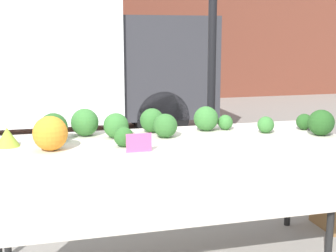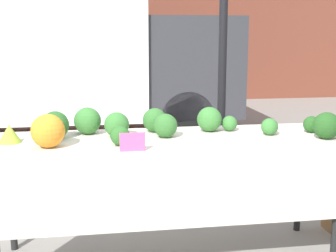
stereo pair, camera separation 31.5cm
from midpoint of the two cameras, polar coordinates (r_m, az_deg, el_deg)
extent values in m
cylinder|color=black|center=(3.95, 8.89, 5.66)|extent=(0.07, 0.07, 2.39)
cube|color=white|center=(7.25, -15.39, 9.20)|extent=(3.35, 1.82, 2.04)
cube|color=#333338|center=(7.39, 3.56, 7.38)|extent=(1.42, 1.67, 1.47)
cylinder|color=black|center=(6.74, 3.64, 1.04)|extent=(0.77, 0.22, 0.77)
cylinder|color=black|center=(8.14, 1.42, 2.80)|extent=(0.77, 0.22, 0.77)
cube|color=beige|center=(3.17, 2.85, -1.71)|extent=(2.33, 0.71, 0.03)
cube|color=beige|center=(2.91, 4.21, -8.12)|extent=(2.33, 0.01, 0.48)
cylinder|color=black|center=(3.54, -16.20, -8.10)|extent=(0.05, 0.05, 0.84)
cylinder|color=black|center=(3.92, 17.97, -6.35)|extent=(0.05, 0.05, 0.84)
sphere|color=orange|center=(2.92, -11.48, -0.62)|extent=(0.21, 0.21, 0.21)
cone|color=#93B238|center=(3.13, -16.07, -0.93)|extent=(0.15, 0.15, 0.12)
sphere|color=#285B23|center=(3.17, -10.87, 0.09)|extent=(0.19, 0.19, 0.19)
sphere|color=#387533|center=(3.18, -3.47, 0.14)|extent=(0.17, 0.17, 0.17)
sphere|color=#23511E|center=(3.52, 19.58, 0.16)|extent=(0.12, 0.12, 0.12)
sphere|color=#387533|center=(3.35, 14.94, -0.10)|extent=(0.12, 0.12, 0.12)
sphere|color=#2D6628|center=(2.93, -2.79, -1.25)|extent=(0.12, 0.12, 0.12)
sphere|color=#387533|center=(3.43, 10.13, 0.29)|extent=(0.11, 0.11, 0.11)
sphere|color=#336B2D|center=(3.15, 2.54, 0.01)|extent=(0.16, 0.16, 0.16)
sphere|color=#23511E|center=(3.34, 21.37, 0.02)|extent=(0.18, 0.18, 0.18)
sphere|color=#387533|center=(3.38, 7.74, 0.79)|extent=(0.18, 0.18, 0.18)
sphere|color=#387533|center=(3.28, -7.10, 0.61)|extent=(0.19, 0.19, 0.19)
sphere|color=#336B2D|center=(3.33, 1.06, 0.70)|extent=(0.17, 0.17, 0.17)
cube|color=#F45B9E|center=(2.78, -1.13, -2.01)|extent=(0.15, 0.01, 0.11)
camera|label=1|loc=(0.16, -87.14, 0.56)|focal=50.00mm
camera|label=2|loc=(0.16, 92.86, -0.56)|focal=50.00mm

